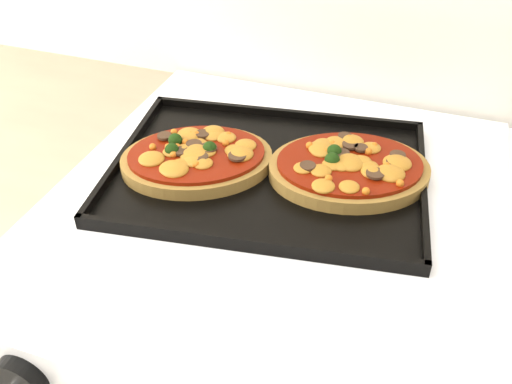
% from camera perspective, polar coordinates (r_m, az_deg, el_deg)
% --- Properties ---
extents(knob_left, '(0.06, 0.02, 0.06)m').
position_cam_1_polar(knob_left, '(0.68, -22.51, -17.01)').
color(knob_left, black).
rests_on(knob_left, control_panel).
extents(baking_tray, '(0.47, 0.37, 0.02)m').
position_cam_1_polar(baking_tray, '(0.79, 1.21, 2.21)').
color(baking_tray, black).
rests_on(baking_tray, stove).
extents(pizza_left, '(0.26, 0.24, 0.03)m').
position_cam_1_polar(pizza_left, '(0.80, -5.94, 3.48)').
color(pizza_left, olive).
rests_on(pizza_left, baking_tray).
extents(pizza_right, '(0.26, 0.23, 0.03)m').
position_cam_1_polar(pizza_right, '(0.78, 9.30, 2.50)').
color(pizza_right, olive).
rests_on(pizza_right, baking_tray).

